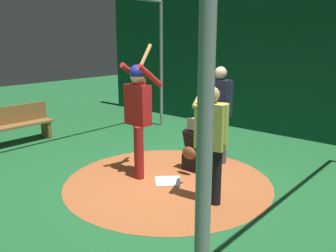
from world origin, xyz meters
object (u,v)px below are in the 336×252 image
at_px(home_plate, 168,181).
at_px(umpire, 219,109).
at_px(catcher, 196,149).
at_px(batter, 138,109).
at_px(visitor, 211,137).
at_px(bench, 9,125).
at_px(bat_rack, 143,96).

xyz_separation_m(home_plate, umpire, (-1.36, 0.08, 1.01)).
xyz_separation_m(catcher, umpire, (-0.63, 0.06, 0.64)).
relative_size(catcher, umpire, 0.54).
relative_size(batter, visitor, 1.08).
bearing_deg(bench, catcher, 109.68).
xyz_separation_m(batter, bat_rack, (-3.89, -3.74, -0.67)).
distance_m(home_plate, catcher, 0.82).
relative_size(batter, bat_rack, 2.11).
distance_m(batter, bench, 3.51).
bearing_deg(batter, bat_rack, -136.12).
xyz_separation_m(umpire, visitor, (1.54, 0.85, -0.05)).
distance_m(visitor, bat_rack, 6.63).
bearing_deg(umpire, catcher, -5.17).
bearing_deg(bat_rack, bench, 4.51).
bearing_deg(batter, home_plate, 96.68).
distance_m(batter, bat_rack, 5.43).
relative_size(catcher, visitor, 0.48).
distance_m(home_plate, visitor, 1.35).
relative_size(bat_rack, bench, 0.55).
xyz_separation_m(umpire, bench, (2.06, -4.06, -0.57)).
height_order(umpire, bat_rack, umpire).
height_order(batter, bat_rack, batter).
bearing_deg(catcher, home_plate, -2.02).
height_order(batter, umpire, batter).
relative_size(visitor, bench, 1.07).
height_order(catcher, umpire, umpire).
height_order(bat_rack, bench, bat_rack).
distance_m(umpire, bat_rack, 5.08).
height_order(catcher, visitor, visitor).
xyz_separation_m(home_plate, bench, (0.70, -3.98, 0.44)).
height_order(batter, visitor, batter).
xyz_separation_m(batter, bench, (0.63, -3.38, -0.71)).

